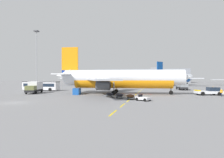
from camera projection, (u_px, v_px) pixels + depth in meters
ground at (210, 91)px, 61.09m from camera, size 400.00×400.00×0.00m
apron_paint_markings at (141, 90)px, 62.55m from camera, size 8.00×93.69×0.01m
airliner_foreground at (121, 79)px, 48.09m from camera, size 34.82×34.44×12.20m
pushback_tug at (209, 91)px, 45.40m from camera, size 6.41×4.01×2.08m
airliner_mid_left at (83, 79)px, 106.02m from camera, size 27.98×27.63×9.81m
airliner_far_right at (175, 78)px, 105.12m from camera, size 29.20×31.58×12.38m
apron_shuttle_bus at (41, 85)px, 60.88m from camera, size 12.03×3.06×3.00m
catering_truck at (182, 85)px, 65.41m from camera, size 3.30×7.23×3.14m
fuel_service_truck at (35, 87)px, 50.75m from camera, size 4.18×7.39×3.14m
baggage_train at (125, 96)px, 37.49m from camera, size 10.44×7.69×1.14m
ground_crew_worker at (221, 92)px, 41.81m from camera, size 0.44×0.65×1.71m
uld_cargo_container at (77, 91)px, 46.34m from camera, size 1.62×1.57×1.60m
apron_light_mast_near at (37, 52)px, 82.97m from camera, size 1.80×1.80×24.91m
terminal_satellite at (140, 76)px, 172.29m from camera, size 82.98×19.67×13.33m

